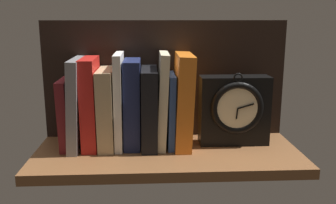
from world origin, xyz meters
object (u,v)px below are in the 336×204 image
at_px(book_tan_shortstories, 107,108).
at_px(book_black_skeptic, 149,108).
at_px(book_navy_bierce, 132,104).
at_px(book_gray_chess, 77,103).
at_px(book_orange_pandolfini, 183,100).
at_px(book_maroon_dawkins, 67,113).
at_px(book_red_requiem, 91,103).
at_px(book_blue_modern, 171,110).
at_px(framed_clock, 234,110).
at_px(book_white_catcher, 119,101).
at_px(book_cream_twain, 162,100).

xyz_separation_m(book_tan_shortstories, book_black_skeptic, (0.11, 0.00, 0.00)).
relative_size(book_tan_shortstories, book_navy_bierce, 0.90).
bearing_deg(book_navy_bierce, book_gray_chess, 180.00).
height_order(book_black_skeptic, book_orange_pandolfini, book_orange_pandolfini).
bearing_deg(book_tan_shortstories, book_black_skeptic, 0.00).
bearing_deg(book_orange_pandolfini, book_gray_chess, 180.00).
bearing_deg(book_orange_pandolfini, book_navy_bierce, 180.00).
bearing_deg(book_gray_chess, book_maroon_dawkins, -180.00).
height_order(book_red_requiem, book_blue_modern, book_red_requiem).
height_order(book_gray_chess, book_orange_pandolfini, book_orange_pandolfini).
bearing_deg(book_gray_chess, book_black_skeptic, -0.00).
height_order(book_navy_bierce, framed_clock, book_navy_bierce).
bearing_deg(book_orange_pandolfini, book_white_catcher, 180.00).
bearing_deg(book_orange_pandolfini, book_maroon_dawkins, 180.00).
bearing_deg(book_black_skeptic, book_maroon_dawkins, 180.00).
height_order(book_cream_twain, framed_clock, book_cream_twain).
relative_size(book_cream_twain, book_blue_modern, 1.29).
bearing_deg(book_maroon_dawkins, book_cream_twain, 0.00).
xyz_separation_m(book_maroon_dawkins, book_white_catcher, (0.14, 0.00, 0.03)).
distance_m(book_gray_chess, framed_clock, 0.42).
distance_m(book_blue_modern, framed_clock, 0.17).
bearing_deg(book_gray_chess, book_blue_modern, -0.00).
xyz_separation_m(book_gray_chess, book_orange_pandolfini, (0.28, -0.00, 0.01)).
distance_m(book_navy_bierce, book_black_skeptic, 0.05).
xyz_separation_m(book_tan_shortstories, book_white_catcher, (0.03, 0.00, 0.02)).
bearing_deg(book_cream_twain, book_blue_modern, 0.00).
relative_size(book_navy_bierce, book_blue_modern, 1.20).
relative_size(book_white_catcher, book_blue_modern, 1.28).
distance_m(book_maroon_dawkins, book_orange_pandolfini, 0.31).
relative_size(book_navy_bierce, framed_clock, 1.16).
bearing_deg(book_white_catcher, book_tan_shortstories, 180.00).
height_order(book_tan_shortstories, book_white_catcher, book_white_catcher).
distance_m(book_gray_chess, book_blue_modern, 0.25).
distance_m(book_black_skeptic, book_orange_pandolfini, 0.09).
bearing_deg(book_white_catcher, book_maroon_dawkins, 180.00).
relative_size(book_navy_bierce, book_cream_twain, 0.93).
bearing_deg(book_gray_chess, book_cream_twain, -0.00).
xyz_separation_m(book_gray_chess, book_cream_twain, (0.22, -0.00, 0.01)).
xyz_separation_m(book_red_requiem, framed_clock, (0.38, -0.00, -0.02)).
height_order(book_blue_modern, framed_clock, framed_clock).
height_order(book_tan_shortstories, book_navy_bierce, book_navy_bierce).
bearing_deg(book_blue_modern, book_tan_shortstories, 180.00).
height_order(book_gray_chess, book_blue_modern, book_gray_chess).
xyz_separation_m(book_white_catcher, book_orange_pandolfini, (0.17, 0.00, -0.00)).
distance_m(book_navy_bierce, book_orange_pandolfini, 0.13).
relative_size(book_navy_bierce, book_black_skeptic, 1.11).
distance_m(book_black_skeptic, framed_clock, 0.23).
xyz_separation_m(book_cream_twain, framed_clock, (0.19, -0.00, -0.03)).
bearing_deg(book_red_requiem, book_orange_pandolfini, 0.00).
bearing_deg(book_white_catcher, book_red_requiem, 180.00).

